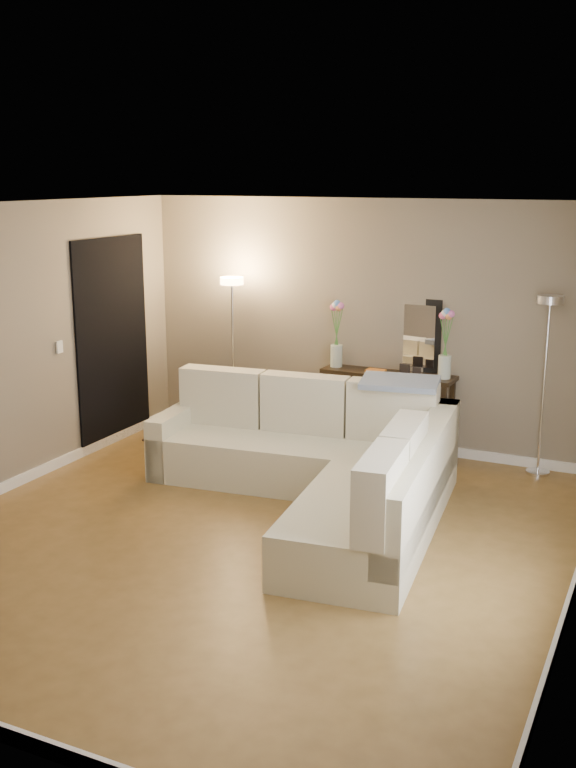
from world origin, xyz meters
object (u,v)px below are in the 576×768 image
at_px(console_table, 380,406).
at_px(floor_lamp_unlit, 547,350).
at_px(sectional_sofa, 326,463).
at_px(floor_lamp_lit, 233,325).

bearing_deg(console_table, floor_lamp_unlit, -1.05).
bearing_deg(sectional_sofa, console_table, 92.40).
distance_m(sectional_sofa, console_table, 1.60).
xyz_separation_m(floor_lamp_lit, floor_lamp_unlit, (3.28, 0.15, -0.01)).
xyz_separation_m(console_table, floor_lamp_unlit, (1.64, -0.03, 0.75)).
height_order(console_table, floor_lamp_unlit, floor_lamp_unlit).
bearing_deg(sectional_sofa, floor_lamp_lit, 140.22).
distance_m(floor_lamp_lit, floor_lamp_unlit, 3.28).
xyz_separation_m(console_table, floor_lamp_lit, (-1.64, -0.18, 0.76)).
height_order(sectional_sofa, floor_lamp_unlit, floor_lamp_unlit).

